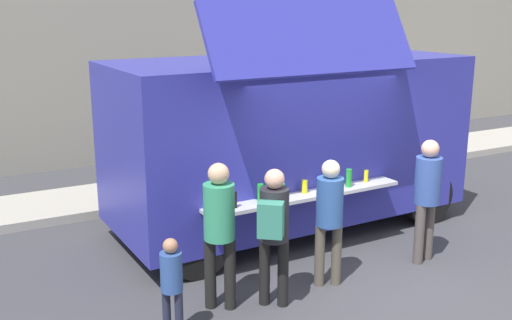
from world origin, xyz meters
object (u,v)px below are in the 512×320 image
Objects in this scene: trash_bin at (376,146)px; child_near_queue at (172,280)px; customer_front_ordering at (329,212)px; customer_mid_with_backpack at (274,225)px; customer_extra_browsing at (427,190)px; food_truck_main at (290,137)px; customer_rear_waiting at (219,223)px.

child_near_queue is (-6.51, -4.65, 0.23)m from trash_bin.
customer_front_ordering is 0.98× the size of customer_mid_with_backpack.
customer_front_ordering is 0.95× the size of customer_extra_browsing.
food_truck_main reaches higher than trash_bin.
trash_bin is at bearing -19.24° from customer_rear_waiting.
customer_front_ordering is at bearing -31.73° from child_near_queue.
customer_mid_with_backpack is at bearing 121.23° from customer_front_ordering.
food_truck_main is 2.19m from customer_front_ordering.
trash_bin is 8.00m from child_near_queue.
trash_bin is 6.14m from customer_front_ordering.
customer_rear_waiting reaches higher than trash_bin.
customer_front_ordering is at bearing 76.22° from customer_extra_browsing.
child_near_queue is at bearing 81.13° from customer_extra_browsing.
food_truck_main is 3.77m from child_near_queue.
customer_mid_with_backpack is (-1.55, -2.20, -0.45)m from food_truck_main.
customer_extra_browsing is (0.95, -2.05, -0.44)m from food_truck_main.
child_near_queue is (-1.31, -0.13, -0.34)m from customer_mid_with_backpack.
customer_mid_with_backpack is 0.97× the size of customer_extra_browsing.
customer_front_ordering reaches higher than child_near_queue.
food_truck_main reaches higher than customer_rear_waiting.
food_truck_main is 4.81× the size of child_near_queue.
customer_front_ordering is 1.43× the size of child_near_queue.
food_truck_main is 3.19× the size of customer_extra_browsing.
customer_front_ordering is at bearing -59.36° from customer_rear_waiting.
customer_rear_waiting is (-0.57, 0.26, 0.03)m from customer_mid_with_backpack.
customer_front_ordering is at bearing -40.89° from customer_mid_with_backpack.
child_near_queue is (-2.21, -0.30, -0.30)m from customer_front_ordering.
customer_rear_waiting is at bearing -11.49° from child_near_queue.
customer_mid_with_backpack is (-5.20, -4.52, 0.58)m from trash_bin.
child_near_queue is (-2.86, -2.32, -0.79)m from food_truck_main.
customer_rear_waiting reaches higher than customer_mid_with_backpack.
customer_front_ordering is 0.92m from customer_mid_with_backpack.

